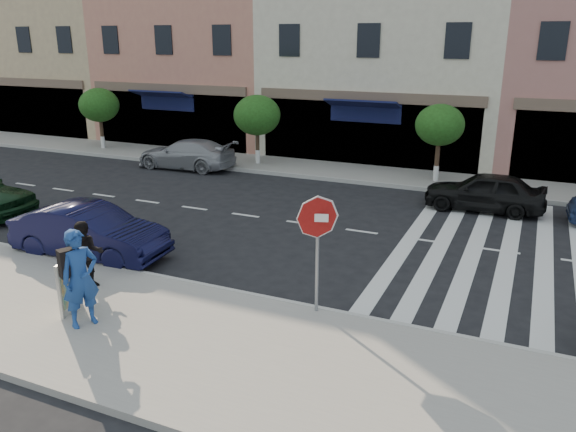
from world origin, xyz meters
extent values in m
plane|color=black|center=(0.00, 0.00, 0.00)|extent=(120.00, 120.00, 0.00)
cube|color=gray|center=(0.00, -3.75, 0.07)|extent=(60.00, 4.50, 0.15)
cube|color=gray|center=(0.00, 11.00, 0.07)|extent=(60.00, 3.00, 0.15)
cube|color=tan|center=(-22.00, 17.00, 6.00)|extent=(12.00, 9.00, 12.00)
cube|color=tan|center=(-11.00, 17.00, 7.00)|extent=(10.00, 9.00, 14.00)
cube|color=beige|center=(-0.50, 17.00, 5.50)|extent=(11.00, 9.00, 11.00)
cylinder|color=#473323|center=(-14.00, 10.80, 0.98)|extent=(0.18, 0.18, 1.65)
cylinder|color=silver|center=(-14.00, 10.80, 0.45)|extent=(0.20, 0.20, 0.60)
ellipsoid|color=#1D4112|center=(-14.00, 10.80, 2.35)|extent=(2.00, 2.00, 1.70)
cylinder|color=#473323|center=(-5.00, 10.80, 0.95)|extent=(0.18, 0.18, 1.60)
cylinder|color=silver|center=(-5.00, 10.80, 0.45)|extent=(0.20, 0.20, 0.60)
ellipsoid|color=#1D4112|center=(-5.00, 10.80, 2.32)|extent=(2.10, 2.10, 1.79)
cylinder|color=#473323|center=(3.00, 10.80, 1.00)|extent=(0.18, 0.18, 1.71)
cylinder|color=silver|center=(3.00, 10.80, 0.45)|extent=(0.20, 0.20, 0.60)
ellipsoid|color=#1D4112|center=(3.00, 10.80, 2.38)|extent=(1.90, 1.90, 1.62)
cylinder|color=gray|center=(2.72, -1.65, 1.29)|extent=(0.09, 0.09, 2.28)
cylinder|color=white|center=(2.72, -1.66, 2.22)|extent=(0.85, 0.29, 0.89)
cylinder|color=#9E1411|center=(2.72, -1.68, 2.22)|extent=(0.80, 0.29, 0.83)
cube|color=white|center=(2.72, -1.71, 2.22)|extent=(0.45, 0.17, 0.17)
imported|color=navy|center=(-1.30, -4.08, 1.15)|extent=(0.74, 0.86, 2.00)
imported|color=black|center=(-2.49, -2.67, 0.94)|extent=(0.97, 0.96, 1.57)
cube|color=beige|center=(-1.96, -3.78, 0.17)|extent=(0.33, 0.33, 0.04)
cube|color=beige|center=(-1.96, -3.78, 0.73)|extent=(0.26, 0.75, 1.17)
cube|color=#D88C3F|center=(-1.92, -3.77, 0.78)|extent=(0.18, 0.61, 0.90)
imported|color=black|center=(-4.04, -0.92, 0.70)|extent=(4.36, 1.76, 1.41)
imported|color=#939398|center=(-7.72, 9.10, 0.66)|extent=(4.56, 1.95, 1.31)
imported|color=black|center=(5.13, 7.78, 0.67)|extent=(3.93, 1.60, 1.34)
camera|label=1|loc=(6.51, -11.61, 5.64)|focal=35.00mm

